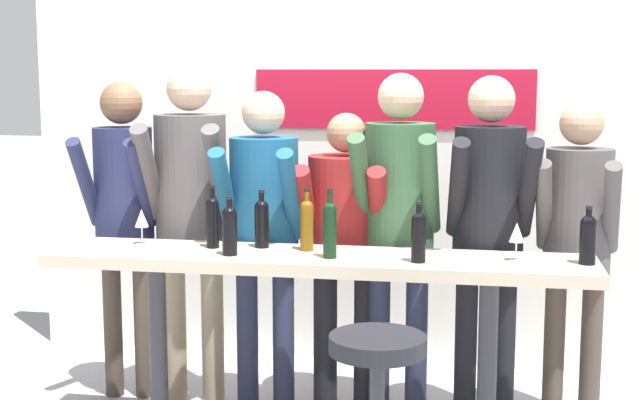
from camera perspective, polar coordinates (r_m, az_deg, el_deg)
The scene contains 19 objects.
back_wall at distance 5.57m, azimuth 2.48°, elevation 2.04°, with size 4.19×0.12×2.43m.
tasting_table at distance 4.25m, azimuth -0.17°, elevation -5.58°, with size 2.59×0.49×0.96m.
bar_stool at distance 3.66m, azimuth 3.67°, elevation -12.57°, with size 0.41×0.41×0.78m.
person_far_left at distance 5.00m, azimuth -12.46°, elevation -0.10°, with size 0.41×0.54×1.76m.
person_left at distance 4.88m, azimuth -8.28°, elevation 0.24°, with size 0.49×0.61×1.85m.
person_center_left at distance 4.69m, azimuth -3.61°, elevation -1.01°, with size 0.44×0.55×1.72m.
person_center at distance 4.71m, azimuth 1.65°, elevation -1.99°, with size 0.48×0.54×1.61m.
person_center_right at distance 4.60m, azimuth 5.08°, elevation -0.41°, with size 0.44×0.57×1.81m.
person_right at distance 4.56m, azimuth 10.75°, elevation -0.68°, with size 0.46×0.58×1.80m.
person_far_right at distance 4.66m, azimuth 16.14°, elevation -1.68°, with size 0.44×0.55×1.67m.
wine_bottle_0 at distance 4.39m, azimuth -6.89°, elevation -1.25°, with size 0.06×0.06×0.31m.
wine_bottle_1 at distance 4.20m, azimuth -5.81°, elevation -1.79°, with size 0.07×0.07×0.28m.
wine_bottle_2 at distance 4.05m, azimuth 6.33°, elevation -2.21°, with size 0.07×0.07×0.28m.
wine_bottle_3 at distance 4.11m, azimuth 0.64°, elevation -1.73°, with size 0.06×0.06×0.33m.
wine_bottle_4 at distance 4.29m, azimuth -0.85°, elevation -1.45°, with size 0.06×0.06×0.30m.
wine_bottle_5 at distance 4.16m, azimuth 16.78°, elevation -2.28°, with size 0.07×0.07×0.26m.
wine_bottle_6 at distance 4.37m, azimuth -3.76°, elevation -1.35°, with size 0.07×0.07×0.29m.
wine_glass_0 at distance 4.54m, azimuth -11.35°, elevation -1.22°, with size 0.07×0.07×0.18m.
wine_glass_1 at distance 4.16m, azimuth 12.47°, elevation -2.12°, with size 0.07×0.07×0.18m.
Camera 1 is at (0.74, -4.07, 1.81)m, focal length 50.00 mm.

